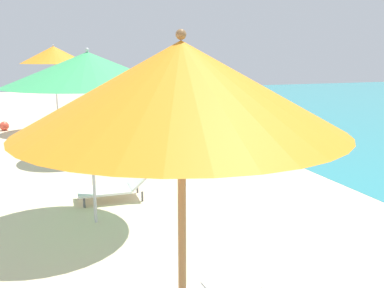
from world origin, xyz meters
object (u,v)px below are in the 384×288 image
Objects in this scene: lounger_farthest_shoreside at (80,115)px; umbrella_fifth at (85,66)px; umbrella_third at (181,88)px; lounger_fourth_shoreside at (114,187)px; umbrella_farthest at (54,55)px; lounger_farthest_inland at (86,126)px; lounger_fifth_shoreside at (113,137)px; umbrella_fourth at (88,69)px; lounger_fifth_inland at (113,153)px; person_walking_near at (127,97)px; beach_ball at (4,126)px.

umbrella_fifth is at bearing 87.26° from lounger_farthest_shoreside.
umbrella_third is 2.15× the size of lounger_fourth_shoreside.
umbrella_farthest reaches higher than lounger_farthest_inland.
lounger_fifth_shoreside reaches higher than lounger_farthest_shoreside.
lounger_fourth_shoreside is 9.29m from lounger_farthest_shoreside.
umbrella_fourth is 1.98× the size of lounger_fifth_inland.
lounger_fifth_inland is at bearing 83.98° from umbrella_third.
umbrella_fourth is at bearing -88.78° from umbrella_farthest.
umbrella_farthest is at bearing -65.47° from lounger_fifth_inland.
umbrella_third is at bearing 73.44° from lounger_farthest_inland.
lounger_fourth_shoreside is 4.63m from lounger_fifth_shoreside.
lounger_fourth_shoreside is 2.67m from lounger_fifth_inland.
umbrella_fourth reaches higher than lounger_farthest_inland.
umbrella_third is 2.00× the size of lounger_fifth_inland.
lounger_fifth_inland is at bearing 86.83° from lounger_fifth_shoreside.
lounger_fifth_inland is at bearing -17.07° from person_walking_near.
lounger_farthest_shoreside is 2.79m from beach_ball.
person_walking_near is at bearing 68.43° from umbrella_fifth.
umbrella_fourth is 6.07m from lounger_fifth_shoreside.
umbrella_fourth is at bearing 83.71° from lounger_fifth_shoreside.
lounger_fourth_shoreside is 4.20m from umbrella_fifth.
lounger_fifth_shoreside reaches higher than lounger_fourth_shoreside.
beach_ball is at bearing 115.95° from umbrella_fifth.
umbrella_third is 1.84× the size of lounger_farthest_shoreside.
umbrella_farthest is (-0.25, 13.25, 0.18)m from umbrella_third.
umbrella_fourth is 2.13× the size of lounger_fourth_shoreside.
umbrella_farthest is at bearing 91.07° from umbrella_third.
umbrella_third reaches higher than umbrella_fourth.
umbrella_fourth is at bearing 89.40° from lounger_fifth_inland.
umbrella_fifth is 0.87× the size of umbrella_farthest.
lounger_fifth_inland is (0.42, 2.63, 0.02)m from lounger_fourth_shoreside.
person_walking_near is (1.31, 4.32, 0.71)m from lounger_fifth_shoreside.
umbrella_farthest is 9.23× the size of beach_ball.
umbrella_third is at bearing -12.42° from person_walking_near.
umbrella_farthest reaches higher than lounger_fifth_inland.
umbrella_farthest is 2.10× the size of lounger_farthest_inland.
person_walking_near is at bearing -100.99° from lounger_fifth_shoreside.
lounger_fifth_shoreside is 0.51× the size of umbrella_farthest.
umbrella_farthest is (-0.19, 8.99, 0.21)m from umbrella_fourth.
umbrella_third is at bearing -88.93° from umbrella_farthest.
umbrella_fifth is 5.84m from person_walking_near.
lounger_farthest_inland is at bearing 85.29° from umbrella_fourth.
umbrella_farthest reaches higher than umbrella_fourth.
umbrella_fifth is (-0.05, 3.62, 2.13)m from lounger_fourth_shoreside.
umbrella_fourth is 2.46m from lounger_fourth_shoreside.
umbrella_farthest is 1.98× the size of lounger_farthest_shoreside.
umbrella_fifth is 6.03m from beach_ball.
umbrella_fifth is at bearing 87.67° from umbrella_third.
umbrella_fifth is at bearing 56.72° from lounger_fifth_shoreside.
person_walking_near reaches higher than lounger_farthest_inland.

